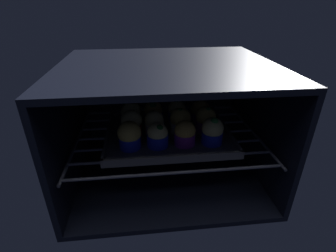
# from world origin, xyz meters

# --- Properties ---
(oven_cavity) EXTENTS (0.59, 0.47, 0.37)m
(oven_cavity) POSITION_xyz_m (0.00, 0.26, 0.17)
(oven_cavity) COLOR black
(oven_cavity) RESTS_ON ground
(oven_rack) EXTENTS (0.55, 0.42, 0.01)m
(oven_rack) POSITION_xyz_m (0.00, 0.22, 0.14)
(oven_rack) COLOR #444756
(oven_rack) RESTS_ON oven_cavity
(baking_tray) EXTENTS (0.36, 0.29, 0.02)m
(baking_tray) POSITION_xyz_m (0.00, 0.21, 0.15)
(baking_tray) COLOR #4C4C51
(baking_tray) RESTS_ON oven_rack
(muffin_row0_col0) EXTENTS (0.06, 0.06, 0.08)m
(muffin_row0_col0) POSITION_xyz_m (-0.11, 0.13, 0.19)
(muffin_row0_col0) COLOR #1928B7
(muffin_row0_col0) RESTS_ON baking_tray
(muffin_row0_col1) EXTENTS (0.06, 0.06, 0.07)m
(muffin_row0_col1) POSITION_xyz_m (-0.04, 0.13, 0.18)
(muffin_row0_col1) COLOR #1928B7
(muffin_row0_col1) RESTS_ON baking_tray
(muffin_row0_col2) EXTENTS (0.06, 0.06, 0.07)m
(muffin_row0_col2) POSITION_xyz_m (0.04, 0.14, 0.18)
(muffin_row0_col2) COLOR #7A238C
(muffin_row0_col2) RESTS_ON baking_tray
(muffin_row0_col3) EXTENTS (0.06, 0.06, 0.08)m
(muffin_row0_col3) POSITION_xyz_m (0.11, 0.13, 0.19)
(muffin_row0_col3) COLOR #1928B7
(muffin_row0_col3) RESTS_ON baking_tray
(muffin_row1_col0) EXTENTS (0.06, 0.06, 0.08)m
(muffin_row1_col0) POSITION_xyz_m (-0.11, 0.21, 0.19)
(muffin_row1_col0) COLOR red
(muffin_row1_col0) RESTS_ON baking_tray
(muffin_row1_col1) EXTENTS (0.06, 0.06, 0.07)m
(muffin_row1_col1) POSITION_xyz_m (-0.04, 0.21, 0.19)
(muffin_row1_col1) COLOR silver
(muffin_row1_col1) RESTS_ON baking_tray
(muffin_row1_col2) EXTENTS (0.06, 0.06, 0.08)m
(muffin_row1_col2) POSITION_xyz_m (0.04, 0.21, 0.19)
(muffin_row1_col2) COLOR silver
(muffin_row1_col2) RESTS_ON baking_tray
(muffin_row1_col3) EXTENTS (0.06, 0.06, 0.08)m
(muffin_row1_col3) POSITION_xyz_m (0.11, 0.21, 0.19)
(muffin_row1_col3) COLOR #7A238C
(muffin_row1_col3) RESTS_ON baking_tray
(muffin_row2_col0) EXTENTS (0.06, 0.06, 0.07)m
(muffin_row2_col0) POSITION_xyz_m (-0.11, 0.28, 0.19)
(muffin_row2_col0) COLOR silver
(muffin_row2_col0) RESTS_ON baking_tray
(muffin_row2_col1) EXTENTS (0.06, 0.06, 0.08)m
(muffin_row2_col1) POSITION_xyz_m (-0.04, 0.28, 0.19)
(muffin_row2_col1) COLOR #1928B7
(muffin_row2_col1) RESTS_ON baking_tray
(muffin_row2_col2) EXTENTS (0.06, 0.06, 0.07)m
(muffin_row2_col2) POSITION_xyz_m (0.04, 0.28, 0.18)
(muffin_row2_col2) COLOR #1928B7
(muffin_row2_col2) RESTS_ON baking_tray
(muffin_row2_col3) EXTENTS (0.06, 0.06, 0.07)m
(muffin_row2_col3) POSITION_xyz_m (0.11, 0.28, 0.18)
(muffin_row2_col3) COLOR #7A238C
(muffin_row2_col3) RESTS_ON baking_tray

